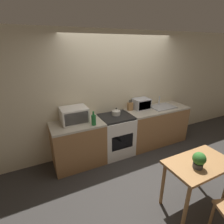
{
  "coord_description": "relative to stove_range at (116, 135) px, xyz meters",
  "views": [
    {
      "loc": [
        -1.83,
        -2.14,
        2.31
      ],
      "look_at": [
        -0.4,
        0.78,
        1.05
      ],
      "focal_mm": 28.0,
      "sensor_mm": 36.0,
      "label": 1
    }
  ],
  "objects": [
    {
      "name": "wall_back",
      "position": [
        0.26,
        0.34,
        0.85
      ],
      "size": [
        10.0,
        0.06,
        2.6
      ],
      "color": "beige",
      "rests_on": "ground_plane"
    },
    {
      "name": "counter_left_run",
      "position": [
        -0.84,
        0.0,
        0.0
      ],
      "size": [
        1.0,
        0.62,
        0.9
      ],
      "color": "olive",
      "rests_on": "ground_plane"
    },
    {
      "name": "potted_plant",
      "position": [
        0.29,
        -1.8,
        0.45
      ],
      "size": [
        0.17,
        0.17,
        0.23
      ],
      "color": "#424247",
      "rests_on": "dining_table"
    },
    {
      "name": "toaster_oven",
      "position": [
        0.74,
        0.14,
        0.57
      ],
      "size": [
        0.37,
        0.29,
        0.24
      ],
      "color": "#ADAFB5",
      "rests_on": "counter_right_run"
    },
    {
      "name": "knife_block",
      "position": [
        0.45,
        0.17,
        0.55
      ],
      "size": [
        0.11,
        0.08,
        0.25
      ],
      "color": "#9E7042",
      "rests_on": "counter_right_run"
    },
    {
      "name": "bottle",
      "position": [
        -0.57,
        -0.2,
        0.56
      ],
      "size": [
        0.09,
        0.09,
        0.27
      ],
      "color": "#1E662D",
      "rests_on": "counter_left_run"
    },
    {
      "name": "sink_basin",
      "position": [
        1.27,
        0.01,
        0.47
      ],
      "size": [
        0.58,
        0.4,
        0.24
      ],
      "color": "#ADAFB5",
      "rests_on": "counter_right_run"
    },
    {
      "name": "kettle",
      "position": [
        0.04,
        0.06,
        0.52
      ],
      "size": [
        0.18,
        0.18,
        0.16
      ],
      "color": "beige",
      "rests_on": "stove_range"
    },
    {
      "name": "ground_plane",
      "position": [
        0.26,
        -0.87,
        -0.45
      ],
      "size": [
        16.0,
        16.0,
        0.0
      ],
      "primitive_type": "plane",
      "color": "#33302D"
    },
    {
      "name": "microwave",
      "position": [
        -0.86,
        0.09,
        0.6
      ],
      "size": [
        0.5,
        0.4,
        0.29
      ],
      "color": "silver",
      "rests_on": "counter_left_run"
    },
    {
      "name": "stove_range",
      "position": [
        0.0,
        0.0,
        0.0
      ],
      "size": [
        0.69,
        0.62,
        0.9
      ],
      "color": "silver",
      "rests_on": "ground_plane"
    },
    {
      "name": "counter_right_run",
      "position": [
        1.11,
        0.0,
        0.0
      ],
      "size": [
        1.52,
        0.62,
        0.9
      ],
      "color": "olive",
      "rests_on": "ground_plane"
    },
    {
      "name": "dining_table",
      "position": [
        0.42,
        -1.74,
        0.21
      ],
      "size": [
        0.95,
        0.55,
        0.77
      ],
      "color": "#9E7042",
      "rests_on": "ground_plane"
    }
  ]
}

